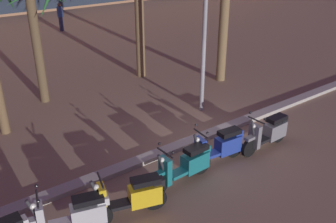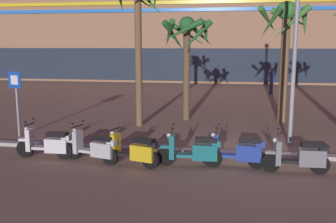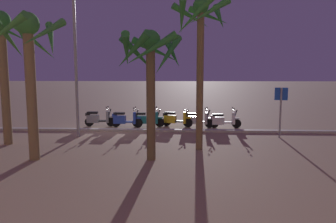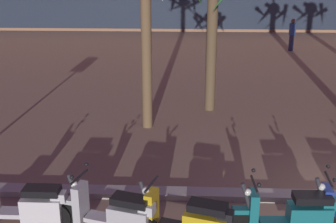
# 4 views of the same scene
# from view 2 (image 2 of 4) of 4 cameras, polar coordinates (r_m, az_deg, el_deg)

# --- Properties ---
(ground_plane) EXTENTS (200.00, 200.00, 0.00)m
(ground_plane) POSITION_cam_2_polar(r_m,az_deg,el_deg) (12.21, 12.08, -6.44)
(ground_plane) COLOR #93755B
(curb_strip) EXTENTS (60.00, 0.36, 0.12)m
(curb_strip) POSITION_cam_2_polar(r_m,az_deg,el_deg) (12.23, 12.08, -6.12)
(curb_strip) COLOR #ADA89E
(curb_strip) RESTS_ON ground
(mall_facade_backdrop) EXTENTS (52.46, 15.22, 13.84)m
(mall_facade_backdrop) POSITION_cam_2_polar(r_m,az_deg,el_deg) (41.21, 8.76, 14.74)
(mall_facade_backdrop) COLOR #9E7051
(mall_facade_backdrop) RESTS_ON ground
(scooter_white_last_in_row) EXTENTS (1.78, 0.56, 1.17)m
(scooter_white_last_in_row) POSITION_cam_2_polar(r_m,az_deg,el_deg) (12.15, -17.16, -4.58)
(scooter_white_last_in_row) COLOR black
(scooter_white_last_in_row) RESTS_ON ground
(scooter_silver_second_in_line) EXTENTS (1.76, 0.76, 1.17)m
(scooter_silver_second_in_line) POSITION_cam_2_polar(r_m,az_deg,el_deg) (11.42, -10.69, -5.21)
(scooter_silver_second_in_line) COLOR black
(scooter_silver_second_in_line) RESTS_ON ground
(scooter_yellow_mid_rear) EXTENTS (1.78, 0.78, 1.04)m
(scooter_yellow_mid_rear) POSITION_cam_2_polar(r_m,az_deg,el_deg) (10.90, -4.96, -5.77)
(scooter_yellow_mid_rear) COLOR black
(scooter_yellow_mid_rear) RESTS_ON ground
(scooter_teal_mid_front) EXTENTS (1.84, 0.56, 1.17)m
(scooter_teal_mid_front) POSITION_cam_2_polar(r_m,az_deg,el_deg) (10.87, 3.94, -5.79)
(scooter_teal_mid_front) COLOR black
(scooter_teal_mid_front) RESTS_ON ground
(scooter_blue_lead_nearest) EXTENTS (1.82, 0.56, 1.17)m
(scooter_blue_lead_nearest) POSITION_cam_2_polar(r_m,az_deg,el_deg) (10.96, 10.35, -5.77)
(scooter_blue_lead_nearest) COLOR black
(scooter_blue_lead_nearest) RESTS_ON ground
(scooter_grey_mid_centre) EXTENTS (1.79, 0.56, 1.17)m
(scooter_grey_mid_centre) POSITION_cam_2_polar(r_m,az_deg,el_deg) (10.89, 18.96, -6.27)
(scooter_grey_mid_centre) COLOR black
(scooter_grey_mid_centre) RESTS_ON ground
(crossing_sign) EXTENTS (0.59, 0.19, 2.40)m
(crossing_sign) POSITION_cam_2_polar(r_m,az_deg,el_deg) (15.23, -21.39, 2.12)
(crossing_sign) COLOR #939399
(crossing_sign) RESTS_ON ground
(palm_tree_mid_walkway) EXTENTS (2.42, 2.44, 4.57)m
(palm_tree_mid_walkway) POSITION_cam_2_polar(r_m,az_deg,el_deg) (17.26, 2.87, 10.22)
(palm_tree_mid_walkway) COLOR brown
(palm_tree_mid_walkway) RESTS_ON ground
(palm_tree_near_sign) EXTENTS (2.47, 2.37, 5.16)m
(palm_tree_near_sign) POSITION_cam_2_polar(r_m,az_deg,el_deg) (17.49, 16.85, 10.85)
(palm_tree_near_sign) COLOR olive
(palm_tree_near_sign) RESTS_ON ground
(palm_tree_by_mall_entrance) EXTENTS (2.41, 2.40, 5.97)m
(palm_tree_by_mall_entrance) POSITION_cam_2_polar(r_m,az_deg,el_deg) (16.02, -4.45, 14.34)
(palm_tree_by_mall_entrance) COLOR brown
(palm_tree_by_mall_entrance) RESTS_ON ground
(pedestrian_strolling_near_curb) EXTENTS (0.34, 0.34, 1.65)m
(pedestrian_strolling_near_curb) POSITION_cam_2_polar(r_m,az_deg,el_deg) (27.29, 14.99, 4.30)
(pedestrian_strolling_near_curb) COLOR #2D3351
(pedestrian_strolling_near_curb) RESTS_ON ground
(street_lamp) EXTENTS (0.36, 0.36, 7.49)m
(street_lamp) POSITION_cam_2_polar(r_m,az_deg,el_deg) (13.47, 18.45, 14.15)
(street_lamp) COLOR #939399
(street_lamp) RESTS_ON ground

